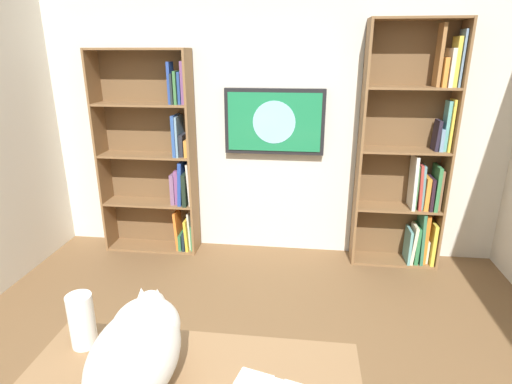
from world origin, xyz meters
name	(u,v)px	position (x,y,z in m)	size (l,w,h in m)	color
wall_back	(272,119)	(0.00, -2.23, 1.35)	(4.52, 0.06, 2.70)	silver
bookshelf_left	(414,161)	(-1.32, -2.06, 1.01)	(0.80, 0.28, 2.23)	brown
bookshelf_right	(159,159)	(1.10, -2.07, 0.96)	(0.94, 0.28, 1.99)	brown
wall_mounted_tv	(274,122)	(-0.03, -2.15, 1.33)	(0.94, 0.07, 0.62)	black
cat	(138,347)	(0.28, 0.50, 0.88)	(0.32, 0.67, 0.33)	white
paper_towel_roll	(82,321)	(0.61, 0.32, 0.85)	(0.11, 0.11, 0.25)	white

